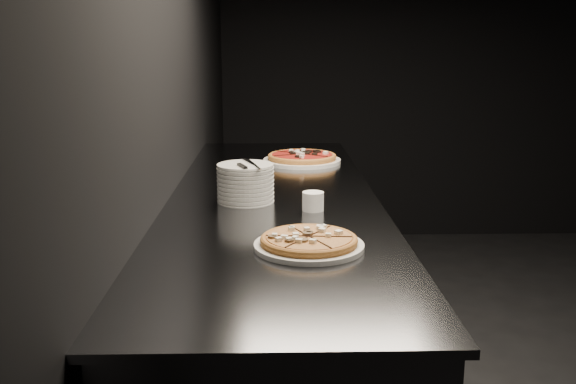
{
  "coord_description": "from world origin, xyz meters",
  "views": [
    {
      "loc": [
        -2.13,
        -2.27,
        1.46
      ],
      "look_at": [
        -2.08,
        -0.15,
        0.96
      ],
      "focal_mm": 40.0,
      "sensor_mm": 36.0,
      "label": 1
    }
  ],
  "objects_px": {
    "pizza_tomato": "(302,158)",
    "cutlery": "(247,164)",
    "pizza_mushroom": "(309,242)",
    "ramekin": "(313,201)",
    "plate_stack": "(245,183)",
    "counter": "(274,312)"
  },
  "relations": [
    {
      "from": "ramekin",
      "to": "plate_stack",
      "type": "bearing_deg",
      "value": 149.88
    },
    {
      "from": "pizza_tomato",
      "to": "plate_stack",
      "type": "xyz_separation_m",
      "value": [
        -0.23,
        -0.73,
        0.04
      ]
    },
    {
      "from": "pizza_tomato",
      "to": "cutlery",
      "type": "height_order",
      "value": "cutlery"
    },
    {
      "from": "pizza_mushroom",
      "to": "pizza_tomato",
      "type": "bearing_deg",
      "value": 88.24
    },
    {
      "from": "pizza_mushroom",
      "to": "pizza_tomato",
      "type": "height_order",
      "value": "pizza_tomato"
    },
    {
      "from": "pizza_mushroom",
      "to": "cutlery",
      "type": "distance_m",
      "value": 0.56
    },
    {
      "from": "counter",
      "to": "plate_stack",
      "type": "bearing_deg",
      "value": -134.16
    },
    {
      "from": "counter",
      "to": "plate_stack",
      "type": "relative_size",
      "value": 12.54
    },
    {
      "from": "counter",
      "to": "pizza_mushroom",
      "type": "height_order",
      "value": "pizza_mushroom"
    },
    {
      "from": "counter",
      "to": "cutlery",
      "type": "height_order",
      "value": "cutlery"
    },
    {
      "from": "plate_stack",
      "to": "pizza_mushroom",
      "type": "bearing_deg",
      "value": -70.25
    },
    {
      "from": "counter",
      "to": "pizza_mushroom",
      "type": "distance_m",
      "value": 0.8
    },
    {
      "from": "ramekin",
      "to": "counter",
      "type": "bearing_deg",
      "value": 119.53
    },
    {
      "from": "pizza_mushroom",
      "to": "ramekin",
      "type": "distance_m",
      "value": 0.4
    },
    {
      "from": "pizza_mushroom",
      "to": "plate_stack",
      "type": "xyz_separation_m",
      "value": [
        -0.19,
        0.53,
        0.05
      ]
    },
    {
      "from": "plate_stack",
      "to": "cutlery",
      "type": "relative_size",
      "value": 0.94
    },
    {
      "from": "pizza_tomato",
      "to": "cutlery",
      "type": "bearing_deg",
      "value": -106.53
    },
    {
      "from": "pizza_mushroom",
      "to": "pizza_tomato",
      "type": "xyz_separation_m",
      "value": [
        0.04,
        1.26,
        0.0
      ]
    },
    {
      "from": "pizza_tomato",
      "to": "ramekin",
      "type": "relative_size",
      "value": 5.86
    },
    {
      "from": "counter",
      "to": "ramekin",
      "type": "bearing_deg",
      "value": -60.47
    },
    {
      "from": "pizza_mushroom",
      "to": "plate_stack",
      "type": "bearing_deg",
      "value": 109.75
    },
    {
      "from": "pizza_tomato",
      "to": "cutlery",
      "type": "relative_size",
      "value": 1.99
    }
  ]
}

